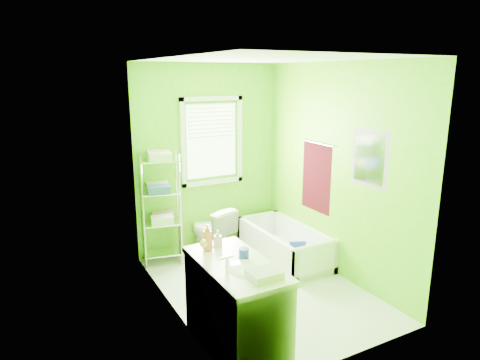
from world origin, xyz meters
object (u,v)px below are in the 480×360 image
bathtub (285,249)px  vanity (236,303)px  toilet (211,231)px  wire_shelf_unit (161,197)px

bathtub → vanity: 2.07m
toilet → wire_shelf_unit: size_ratio=0.47×
toilet → wire_shelf_unit: wire_shelf_unit is taller
toilet → vanity: vanity is taller
vanity → wire_shelf_unit: wire_shelf_unit is taller
bathtub → toilet: bearing=144.0°
bathtub → vanity: (-1.49, -1.41, 0.30)m
vanity → wire_shelf_unit: size_ratio=0.75×
bathtub → toilet: toilet is taller
toilet → vanity: size_ratio=0.62×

